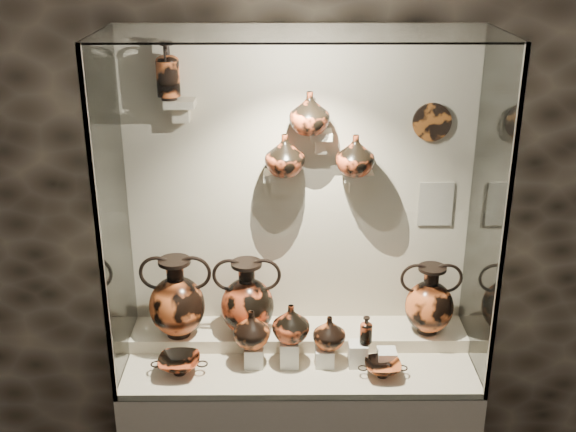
% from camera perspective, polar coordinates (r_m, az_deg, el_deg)
% --- Properties ---
extents(wall_back, '(5.00, 0.02, 3.20)m').
position_cam_1_polar(wall_back, '(3.55, 0.87, 2.12)').
color(wall_back, black).
rests_on(wall_back, ground).
extents(plinth, '(1.70, 0.60, 0.80)m').
position_cam_1_polar(plinth, '(3.86, 0.86, -16.58)').
color(plinth, '#BCAF97').
rests_on(plinth, floor).
extents(front_tier, '(1.68, 0.58, 0.03)m').
position_cam_1_polar(front_tier, '(3.62, 0.90, -11.42)').
color(front_tier, beige).
rests_on(front_tier, plinth).
extents(rear_tier, '(1.70, 0.25, 0.10)m').
position_cam_1_polar(rear_tier, '(3.75, 0.85, -9.51)').
color(rear_tier, beige).
rests_on(rear_tier, plinth).
extents(back_panel, '(1.70, 0.03, 1.60)m').
position_cam_1_polar(back_panel, '(3.55, 0.87, 2.10)').
color(back_panel, '#BCAF97').
rests_on(back_panel, plinth).
extents(glass_front, '(1.70, 0.01, 1.60)m').
position_cam_1_polar(glass_front, '(2.98, 1.11, -1.86)').
color(glass_front, white).
rests_on(glass_front, plinth).
extents(glass_left, '(0.01, 0.60, 1.60)m').
position_cam_1_polar(glass_left, '(3.34, -13.67, 0.19)').
color(glass_left, white).
rests_on(glass_left, plinth).
extents(glass_right, '(0.01, 0.60, 1.60)m').
position_cam_1_polar(glass_right, '(3.38, 15.47, 0.25)').
color(glass_right, white).
rests_on(glass_right, plinth).
extents(glass_top, '(1.70, 0.60, 0.01)m').
position_cam_1_polar(glass_top, '(3.05, 1.08, 14.27)').
color(glass_top, white).
rests_on(glass_top, back_panel).
extents(frame_post_left, '(0.02, 0.02, 1.60)m').
position_cam_1_polar(frame_post_left, '(3.08, -14.72, -1.79)').
color(frame_post_left, gray).
rests_on(frame_post_left, plinth).
extents(frame_post_right, '(0.02, 0.02, 1.60)m').
position_cam_1_polar(frame_post_right, '(3.12, 16.72, -1.70)').
color(frame_post_right, gray).
rests_on(frame_post_right, plinth).
extents(pedestal_a, '(0.09, 0.09, 0.10)m').
position_cam_1_polar(pedestal_a, '(3.54, -2.70, -10.98)').
color(pedestal_a, silver).
rests_on(pedestal_a, front_tier).
extents(pedestal_b, '(0.09, 0.09, 0.13)m').
position_cam_1_polar(pedestal_b, '(3.53, 0.10, -10.78)').
color(pedestal_b, silver).
rests_on(pedestal_b, front_tier).
extents(pedestal_c, '(0.09, 0.09, 0.09)m').
position_cam_1_polar(pedestal_c, '(3.55, 2.90, -11.03)').
color(pedestal_c, silver).
rests_on(pedestal_c, front_tier).
extents(pedestal_d, '(0.09, 0.09, 0.12)m').
position_cam_1_polar(pedestal_d, '(3.55, 5.53, -10.78)').
color(pedestal_d, silver).
rests_on(pedestal_d, front_tier).
extents(pedestal_e, '(0.09, 0.09, 0.08)m').
position_cam_1_polar(pedestal_e, '(3.58, 7.79, -11.00)').
color(pedestal_e, silver).
rests_on(pedestal_e, front_tier).
extents(bracket_ul, '(0.14, 0.12, 0.04)m').
position_cam_1_polar(bracket_ul, '(3.38, -8.53, 8.82)').
color(bracket_ul, '#BCAF97').
rests_on(bracket_ul, back_panel).
extents(bracket_ca, '(0.14, 0.12, 0.04)m').
position_cam_1_polar(bracket_ca, '(3.44, -0.76, 3.24)').
color(bracket_ca, '#BCAF97').
rests_on(bracket_ca, back_panel).
extents(bracket_cb, '(0.10, 0.12, 0.04)m').
position_cam_1_polar(bracket_cb, '(3.39, 2.63, 6.45)').
color(bracket_cb, '#BCAF97').
rests_on(bracket_cb, back_panel).
extents(bracket_cc, '(0.14, 0.12, 0.04)m').
position_cam_1_polar(bracket_cc, '(3.46, 5.55, 3.24)').
color(bracket_cc, '#BCAF97').
rests_on(bracket_cc, back_panel).
extents(amphora_left, '(0.42, 0.42, 0.42)m').
position_cam_1_polar(amphora_left, '(3.61, -8.79, -6.34)').
color(amphora_left, '#CE5A27').
rests_on(amphora_left, rear_tier).
extents(amphora_mid, '(0.37, 0.37, 0.40)m').
position_cam_1_polar(amphora_mid, '(3.59, -3.24, -6.47)').
color(amphora_mid, '#B74320').
rests_on(amphora_mid, rear_tier).
extents(amphora_right, '(0.29, 0.29, 0.36)m').
position_cam_1_polar(amphora_right, '(3.67, 11.13, -6.45)').
color(amphora_right, '#CE5A27').
rests_on(amphora_right, rear_tier).
extents(jug_a, '(0.23, 0.23, 0.19)m').
position_cam_1_polar(jug_a, '(3.48, -2.89, -8.87)').
color(jug_a, '#CE5A27').
rests_on(jug_a, pedestal_a).
extents(jug_b, '(0.22, 0.22, 0.19)m').
position_cam_1_polar(jug_b, '(3.46, 0.24, -8.43)').
color(jug_b, '#B74320').
rests_on(jug_b, pedestal_b).
extents(jug_c, '(0.17, 0.17, 0.16)m').
position_cam_1_polar(jug_c, '(3.49, 3.28, -9.14)').
color(jug_c, '#CE5A27').
rests_on(jug_c, pedestal_c).
extents(lekythos_small, '(0.08, 0.08, 0.16)m').
position_cam_1_polar(lekythos_small, '(3.48, 6.19, -8.83)').
color(lekythos_small, '#B74320').
rests_on(lekythos_small, pedestal_d).
extents(kylix_left, '(0.32, 0.30, 0.10)m').
position_cam_1_polar(kylix_left, '(3.52, -8.59, -11.46)').
color(kylix_left, '#B74320').
rests_on(kylix_left, front_tier).
extents(kylix_right, '(0.26, 0.24, 0.09)m').
position_cam_1_polar(kylix_right, '(3.49, 7.49, -11.79)').
color(kylix_right, '#CE5A27').
rests_on(kylix_right, front_tier).
extents(lekythos_tall, '(0.13, 0.13, 0.29)m').
position_cam_1_polar(lekythos_tall, '(3.35, -9.49, 11.49)').
color(lekythos_tall, '#CE5A27').
rests_on(lekythos_tall, bracket_ul).
extents(ovoid_vase_a, '(0.23, 0.23, 0.20)m').
position_cam_1_polar(ovoid_vase_a, '(3.37, -0.26, 4.87)').
color(ovoid_vase_a, '#B74320').
rests_on(ovoid_vase_a, bracket_ca).
extents(ovoid_vase_b, '(0.20, 0.20, 0.19)m').
position_cam_1_polar(ovoid_vase_b, '(3.32, 1.71, 8.17)').
color(ovoid_vase_b, '#B74320').
rests_on(ovoid_vase_b, bracket_cb).
extents(ovoid_vase_c, '(0.22, 0.22, 0.19)m').
position_cam_1_polar(ovoid_vase_c, '(3.39, 5.34, 4.83)').
color(ovoid_vase_c, '#B74320').
rests_on(ovoid_vase_c, bracket_cc).
extents(wall_plate, '(0.18, 0.02, 0.18)m').
position_cam_1_polar(wall_plate, '(3.49, 11.30, 7.30)').
color(wall_plate, '#9C521E').
rests_on(wall_plate, back_panel).
extents(info_placard, '(0.17, 0.01, 0.23)m').
position_cam_1_polar(info_placard, '(3.63, 11.58, 0.94)').
color(info_placard, beige).
rests_on(info_placard, back_panel).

